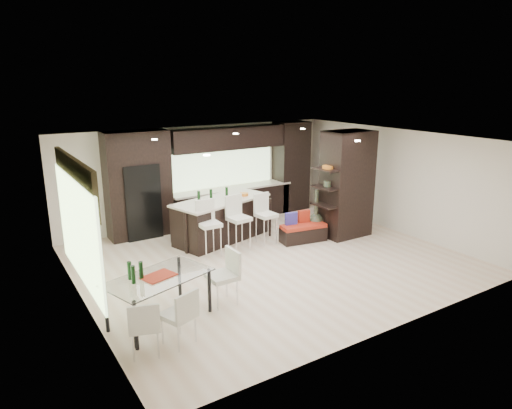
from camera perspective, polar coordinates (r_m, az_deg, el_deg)
ground at (r=10.33m, az=1.79°, el=-6.91°), size 8.00×8.00×0.00m
back_wall at (r=12.87m, az=-6.94°, el=3.75°), size 8.00×0.02×2.70m
left_wall at (r=8.43m, az=-21.33°, el=-3.46°), size 0.02×7.00×2.70m
right_wall at (r=12.53m, az=17.19°, el=2.86°), size 0.02×7.00×2.70m
ceiling at (r=9.64m, az=1.93°, el=8.11°), size 8.00×7.00×0.02m
window_left at (r=8.62m, az=-21.34°, el=-3.04°), size 0.04×3.20×1.90m
window_back at (r=13.06m, az=-4.51°, el=4.88°), size 3.40×0.04×1.20m
stone_accent at (r=8.40m, az=-21.73°, el=2.83°), size 0.08×3.00×0.80m
ceiling_spots at (r=9.85m, az=1.10°, el=8.15°), size 4.00×3.00×0.02m
back_cabinetry at (r=12.80m, az=-4.27°, el=3.76°), size 6.80×0.68×2.70m
refrigerator at (r=11.94m, az=-14.32°, el=0.49°), size 0.90×0.68×1.90m
partition_column at (r=11.80m, az=11.27°, el=2.51°), size 1.20×0.80×2.70m
kitchen_island at (r=11.49m, az=-4.33°, el=-1.84°), size 2.72×1.73×1.05m
stool_left at (r=10.42m, az=-5.82°, el=-3.72°), size 0.47×0.47×1.05m
stool_mid at (r=10.76m, az=-2.13°, el=-3.00°), size 0.52×0.52×1.05m
stool_right at (r=11.17m, az=1.28°, el=-2.44°), size 0.48×0.48×1.00m
bench at (r=11.45m, az=5.92°, el=-3.55°), size 1.21×0.62×0.44m
floor_vase at (r=11.75m, az=7.53°, el=-1.10°), size 0.57×0.57×1.23m
dining_table at (r=7.87m, az=-11.92°, el=-11.51°), size 1.88×1.40×0.81m
chair_near at (r=7.22m, az=-9.67°, el=-13.89°), size 0.58×0.58×0.83m
chair_far at (r=7.07m, az=-13.72°, el=-14.84°), size 0.56×0.56×0.82m
chair_end at (r=8.26m, az=-4.25°, el=-9.39°), size 0.50×0.50×0.92m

